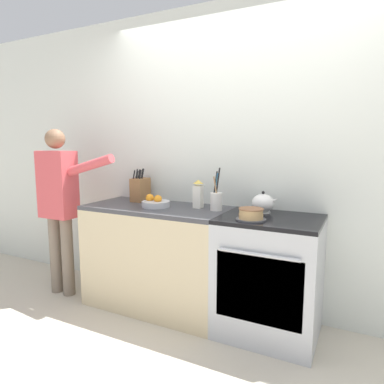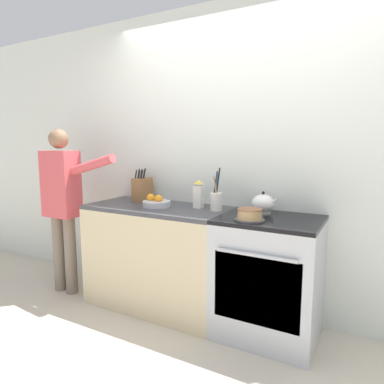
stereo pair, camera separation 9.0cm
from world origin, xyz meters
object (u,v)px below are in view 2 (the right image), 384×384
tea_kettle (263,204)px  knife_block (142,189)px  utensil_crock (216,200)px  person_baker (62,197)px  stove_range (268,277)px  fruit_bowl (156,203)px  milk_carton (199,195)px  layer_cake (250,215)px

tea_kettle → knife_block: bearing=179.6°
utensil_crock → person_baker: person_baker is taller
stove_range → knife_block: (-1.26, 0.15, 0.56)m
utensil_crock → stove_range: bearing=-7.6°
stove_range → fruit_bowl: (-0.98, -0.03, 0.48)m
utensil_crock → person_baker: bearing=-170.2°
milk_carton → person_baker: person_baker is taller
layer_cake → person_baker: 1.84m
layer_cake → knife_block: knife_block is taller
utensil_crock → milk_carton: size_ratio=1.45×
person_baker → layer_cake: bearing=0.9°
tea_kettle → milk_carton: bearing=-174.0°
layer_cake → fruit_bowl: bearing=172.1°
knife_block → layer_cake: bearing=-14.7°
stove_range → utensil_crock: 0.71m
fruit_bowl → utensil_crock: bearing=9.7°
fruit_bowl → person_baker: (-0.96, -0.17, -0.00)m
stove_range → person_baker: size_ratio=0.58×
utensil_crock → milk_carton: (-0.17, 0.03, 0.03)m
layer_cake → tea_kettle: 0.30m
tea_kettle → knife_block: knife_block is taller
stove_range → utensil_crock: utensil_crock is taller
knife_block → fruit_bowl: knife_block is taller
tea_kettle → person_baker: (-1.84, -0.34, -0.04)m
knife_block → milk_carton: size_ratio=1.29×
fruit_bowl → person_baker: bearing=-170.2°
fruit_bowl → milk_carton: (0.35, 0.12, 0.08)m
layer_cake → tea_kettle: bearing=88.8°
stove_range → utensil_crock: (-0.46, 0.06, 0.53)m
layer_cake → utensil_crock: bearing=149.3°
layer_cake → utensil_crock: size_ratio=0.62×
knife_block → person_baker: (-0.68, -0.35, -0.08)m
layer_cake → milk_carton: 0.58m
utensil_crock → milk_carton: utensil_crock is taller
knife_block → utensil_crock: bearing=-6.6°
stove_range → tea_kettle: 0.55m
fruit_bowl → person_baker: person_baker is taller
stove_range → layer_cake: layer_cake is taller
stove_range → tea_kettle: size_ratio=4.29×
milk_carton → fruit_bowl: bearing=-161.6°
person_baker → fruit_bowl: bearing=9.3°
fruit_bowl → milk_carton: bearing=18.4°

